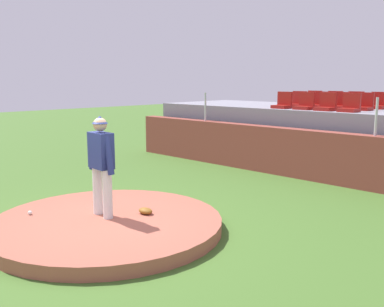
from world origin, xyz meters
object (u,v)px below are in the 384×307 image
(stadium_chair_4, at_px, (298,102))
(stadium_chair_0, at_px, (283,103))
(fielding_glove, at_px, (145,211))
(baseball, at_px, (30,213))
(stadium_chair_8, at_px, (313,101))
(stadium_chair_1, at_px, (305,104))
(stadium_chair_6, at_px, (342,104))
(pitcher, at_px, (101,159))
(stadium_chair_11, at_px, (378,104))
(stadium_chair_10, at_px, (354,103))
(stadium_chair_3, at_px, (350,106))
(stadium_chair_7, at_px, (363,105))
(stadium_chair_2, at_px, (326,105))
(stadium_chair_9, at_px, (334,102))
(stadium_chair_5, at_px, (320,103))

(stadium_chair_4, bearing_deg, stadium_chair_0, 90.80)
(fielding_glove, height_order, stadium_chair_4, stadium_chair_4)
(baseball, relative_size, stadium_chair_8, 0.15)
(stadium_chair_1, height_order, stadium_chair_8, same)
(stadium_chair_0, distance_m, stadium_chair_1, 0.74)
(stadium_chair_6, bearing_deg, pitcher, 86.10)
(stadium_chair_8, distance_m, stadium_chair_11, 2.13)
(fielding_glove, xyz_separation_m, stadium_chair_10, (0.07, 8.29, 1.66))
(stadium_chair_3, relative_size, stadium_chair_6, 1.00)
(pitcher, distance_m, stadium_chair_7, 8.09)
(baseball, relative_size, stadium_chair_4, 0.15)
(stadium_chair_3, distance_m, stadium_chair_4, 2.28)
(stadium_chair_11, bearing_deg, stadium_chair_8, -0.44)
(pitcher, bearing_deg, stadium_chair_2, 90.47)
(stadium_chair_7, xyz_separation_m, stadium_chair_10, (-0.68, 0.93, 0.00))
(fielding_glove, bearing_deg, baseball, 46.26)
(stadium_chair_2, height_order, stadium_chair_4, same)
(stadium_chair_4, xyz_separation_m, stadium_chair_6, (1.45, 0.02, 0.00))
(stadium_chair_6, bearing_deg, stadium_chair_9, -52.16)
(stadium_chair_1, xyz_separation_m, stadium_chair_2, (0.67, -0.00, 0.00))
(stadium_chair_2, xyz_separation_m, stadium_chair_4, (-1.42, 0.86, 0.00))
(pitcher, relative_size, stadium_chair_8, 3.59)
(stadium_chair_7, bearing_deg, stadium_chair_5, -1.85)
(fielding_glove, xyz_separation_m, stadium_chair_1, (-0.60, 6.51, 1.66))
(stadium_chair_4, bearing_deg, stadium_chair_10, -147.11)
(stadium_chair_7, xyz_separation_m, stadium_chair_8, (-2.09, 0.92, 0.00))
(stadium_chair_4, bearing_deg, stadium_chair_7, 179.91)
(pitcher, relative_size, stadium_chair_0, 3.59)
(stadium_chair_1, height_order, stadium_chair_6, same)
(stadium_chair_3, height_order, stadium_chair_7, same)
(stadium_chair_6, height_order, stadium_chair_9, same)
(stadium_chair_11, bearing_deg, stadium_chair_2, 67.41)
(fielding_glove, relative_size, stadium_chair_11, 0.60)
(stadium_chair_10, bearing_deg, stadium_chair_7, 126.39)
(stadium_chair_3, bearing_deg, stadium_chair_5, -33.62)
(stadium_chair_2, bearing_deg, stadium_chair_11, -112.59)
(stadium_chair_5, bearing_deg, stadium_chair_1, 89.95)
(stadium_chair_2, bearing_deg, baseball, 79.30)
(stadium_chair_1, relative_size, stadium_chair_3, 1.00)
(stadium_chair_2, relative_size, stadium_chair_4, 1.00)
(baseball, distance_m, stadium_chair_1, 8.22)
(stadium_chair_6, bearing_deg, stadium_chair_11, -128.89)
(pitcher, xyz_separation_m, stadium_chair_9, (-0.16, 8.90, 0.67))
(stadium_chair_1, relative_size, stadium_chair_8, 1.00)
(baseball, xyz_separation_m, stadium_chair_9, (0.83, 9.80, 1.67))
(fielding_glove, xyz_separation_m, stadium_chair_0, (-1.34, 6.49, 1.66))
(stadium_chair_4, bearing_deg, stadium_chair_3, 157.74)
(stadium_chair_6, height_order, stadium_chair_7, same)
(stadium_chair_9, bearing_deg, stadium_chair_11, 178.79)
(stadium_chair_4, relative_size, stadium_chair_10, 1.00)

